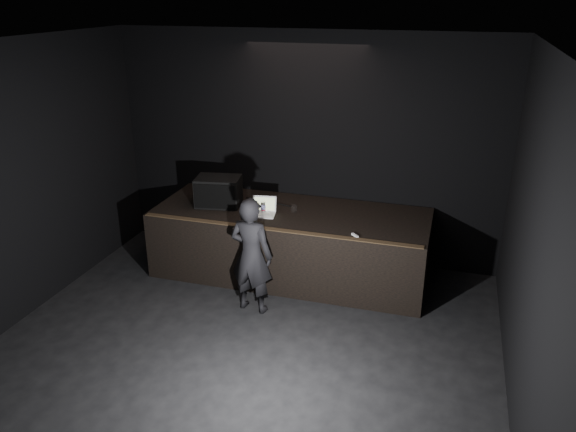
{
  "coord_description": "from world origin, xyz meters",
  "views": [
    {
      "loc": [
        2.16,
        -4.58,
        4.01
      ],
      "look_at": [
        0.09,
        2.3,
        1.1
      ],
      "focal_mm": 35.0,
      "sensor_mm": 36.0,
      "label": 1
    }
  ],
  "objects_px": {
    "person": "(251,255)",
    "beer_can": "(263,207)",
    "stage_riser": "(291,243)",
    "stage_monitor": "(218,191)",
    "laptop": "(263,210)"
  },
  "relations": [
    {
      "from": "stage_riser",
      "to": "stage_monitor",
      "type": "bearing_deg",
      "value": -177.18
    },
    {
      "from": "beer_can",
      "to": "person",
      "type": "relative_size",
      "value": 0.11
    },
    {
      "from": "stage_riser",
      "to": "person",
      "type": "relative_size",
      "value": 2.51
    },
    {
      "from": "stage_riser",
      "to": "beer_can",
      "type": "bearing_deg",
      "value": -156.34
    },
    {
      "from": "stage_monitor",
      "to": "stage_riser",
      "type": "bearing_deg",
      "value": -7.04
    },
    {
      "from": "stage_riser",
      "to": "laptop",
      "type": "bearing_deg",
      "value": -150.11
    },
    {
      "from": "person",
      "to": "beer_can",
      "type": "bearing_deg",
      "value": -73.7
    },
    {
      "from": "stage_riser",
      "to": "laptop",
      "type": "relative_size",
      "value": 10.27
    },
    {
      "from": "laptop",
      "to": "person",
      "type": "xyz_separation_m",
      "value": [
        0.16,
        -0.95,
        -0.27
      ]
    },
    {
      "from": "stage_monitor",
      "to": "person",
      "type": "bearing_deg",
      "value": -59.93
    },
    {
      "from": "beer_can",
      "to": "person",
      "type": "bearing_deg",
      "value": -79.98
    },
    {
      "from": "stage_monitor",
      "to": "beer_can",
      "type": "height_order",
      "value": "stage_monitor"
    },
    {
      "from": "stage_monitor",
      "to": "beer_can",
      "type": "xyz_separation_m",
      "value": [
        0.74,
        -0.11,
        -0.13
      ]
    },
    {
      "from": "stage_monitor",
      "to": "laptop",
      "type": "height_order",
      "value": "stage_monitor"
    },
    {
      "from": "laptop",
      "to": "beer_can",
      "type": "xyz_separation_m",
      "value": [
        -0.02,
        0.04,
        0.02
      ]
    }
  ]
}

